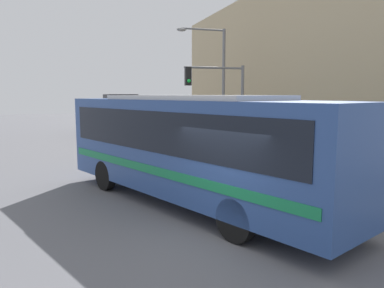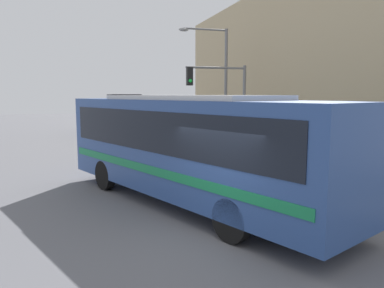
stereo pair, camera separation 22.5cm
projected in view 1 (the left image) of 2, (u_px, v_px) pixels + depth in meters
ground_plane at (232, 238)px, 8.61m from camera, size 120.00×120.00×0.00m
sidewalk at (195, 136)px, 29.25m from camera, size 2.68×70.00×0.16m
building_facade at (297, 72)px, 23.32m from camera, size 6.00×23.84×9.30m
city_bus at (192, 142)px, 11.05m from camera, size 6.36×10.66×3.26m
delivery_truck at (119, 112)px, 32.64m from camera, size 2.31×7.22×3.31m
fire_hydrant at (293, 163)px, 15.15m from camera, size 0.21×0.29×0.71m
traffic_light_pole at (221, 93)px, 19.25m from camera, size 3.28×0.35×4.62m
parking_meter at (267, 144)px, 17.11m from camera, size 0.14×0.14×1.27m
street_lamp at (217, 76)px, 22.02m from camera, size 2.97×0.28×6.92m
pedestrian_near_corner at (339, 157)px, 13.77m from camera, size 0.34×0.34×1.66m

